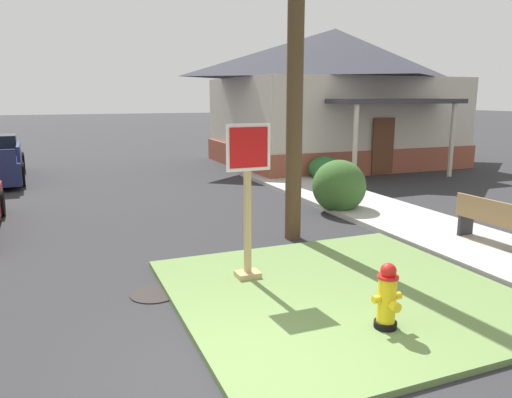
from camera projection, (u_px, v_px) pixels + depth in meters
name	position (u px, v px, depth m)	size (l,w,h in m)	color
ground_plane	(245.00, 382.00, 4.87)	(160.00, 160.00, 0.00)	#2B2B2D
grass_corner_patch	(341.00, 293.00, 6.99)	(4.65, 4.56, 0.08)	#668447
sidewalk_strip	(387.00, 214.00, 11.57)	(2.20, 14.50, 0.12)	#B2AFA8
fire_hydrant	(387.00, 298.00, 5.78)	(0.38, 0.34, 0.81)	black
stop_sign	(248.00, 206.00, 7.26)	(0.69, 0.28, 2.34)	tan
manhole_cover	(154.00, 294.00, 7.04)	(0.70, 0.70, 0.02)	black
street_bench	(491.00, 219.00, 8.97)	(0.46, 1.42, 0.85)	#93704C
corner_house	(334.00, 96.00, 20.38)	(9.32, 8.58, 5.50)	brown
shrub_near_porch	(325.00, 169.00, 16.41)	(1.15, 1.15, 0.84)	#2D6B32
shrub_by_curb	(339.00, 186.00, 11.91)	(1.31, 1.31, 1.29)	#375F29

